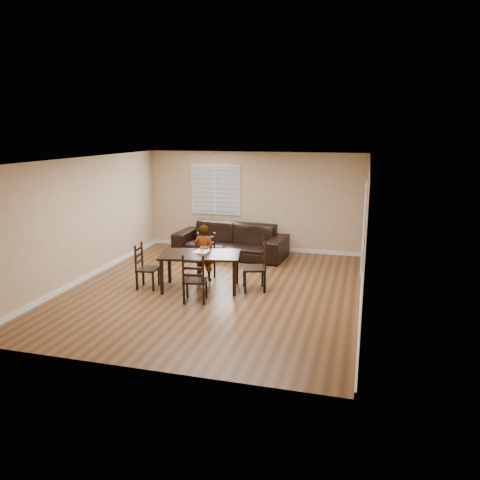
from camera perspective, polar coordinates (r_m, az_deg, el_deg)
name	(u,v)px	position (r m, az deg, el deg)	size (l,w,h in m)	color
ground	(215,289)	(9.93, -3.09, -5.97)	(7.00, 7.00, 0.00)	brown
room	(218,203)	(9.64, -2.69, 4.54)	(6.04, 7.04, 2.72)	#D2B08E
dining_table	(200,258)	(9.76, -4.86, -2.17)	(1.78, 1.23, 0.76)	black
chair_near	(206,256)	(10.82, -4.12, -1.92)	(0.54, 0.52, 0.97)	black
chair_far	(194,281)	(9.01, -5.62, -5.05)	(0.51, 0.49, 0.98)	black
chair_left	(142,268)	(10.09, -11.81, -3.33)	(0.45, 0.47, 0.96)	black
chair_right	(260,267)	(9.73, 2.50, -3.29)	(0.59, 0.61, 1.09)	black
child	(204,253)	(10.34, -4.40, -1.53)	(0.46, 0.30, 1.27)	gray
napkin	(201,251)	(9.92, -4.72, -1.39)	(0.30, 0.30, 0.00)	white
donut	(202,250)	(9.91, -4.61, -1.26)	(0.11, 0.11, 0.04)	#CC8A49
sofa	(230,240)	(12.33, -1.17, -0.04)	(2.94, 1.15, 0.86)	black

